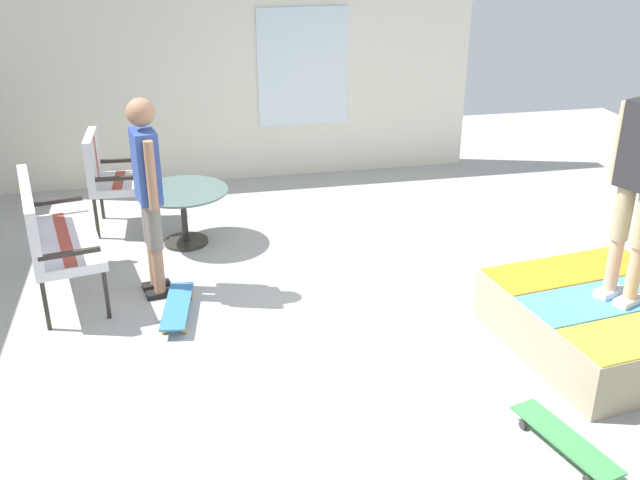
% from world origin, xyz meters
% --- Properties ---
extents(ground_plane, '(12.00, 12.00, 0.10)m').
position_xyz_m(ground_plane, '(0.00, 0.00, -0.05)').
color(ground_plane, '#A8A8A3').
extents(house_facade, '(0.23, 6.00, 2.70)m').
position_xyz_m(house_facade, '(3.80, 0.49, 1.35)').
color(house_facade, silver).
rests_on(house_facade, ground_plane).
extents(skate_ramp, '(1.73, 2.14, 0.43)m').
position_xyz_m(skate_ramp, '(-0.74, -1.94, 0.21)').
color(skate_ramp, tan).
rests_on(skate_ramp, ground_plane).
extents(patio_bench, '(1.33, 0.78, 1.02)m').
position_xyz_m(patio_bench, '(0.98, 2.30, 0.62)').
color(patio_bench, '#2D2823').
rests_on(patio_bench, ground_plane).
extents(patio_chair_near_house, '(0.64, 0.57, 1.02)m').
position_xyz_m(patio_chair_near_house, '(2.42, 1.90, 0.61)').
color(patio_chair_near_house, '#2D2823').
rests_on(patio_chair_near_house, ground_plane).
extents(patio_table, '(0.90, 0.90, 0.57)m').
position_xyz_m(patio_table, '(1.86, 1.16, 0.40)').
color(patio_table, '#2D2823').
rests_on(patio_table, ground_plane).
extents(person_watching, '(0.47, 0.29, 1.73)m').
position_xyz_m(person_watching, '(0.85, 1.44, 1.01)').
color(person_watching, black).
rests_on(person_watching, ground_plane).
extents(skateboard_by_bench, '(0.82, 0.31, 0.10)m').
position_xyz_m(skateboard_by_bench, '(0.40, 1.29, 0.08)').
color(skateboard_by_bench, '#3372B2').
rests_on(skateboard_by_bench, ground_plane).
extents(skateboard_spare, '(0.82, 0.40, 0.10)m').
position_xyz_m(skateboard_spare, '(-1.79, -1.01, 0.08)').
color(skateboard_spare, '#3F8C4C').
rests_on(skateboard_spare, ground_plane).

